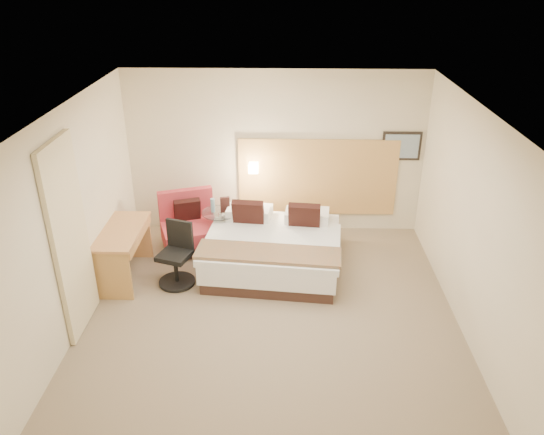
{
  "coord_description": "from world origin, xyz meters",
  "views": [
    {
      "loc": [
        0.17,
        -5.68,
        4.2
      ],
      "look_at": [
        -0.0,
        0.61,
        1.11
      ],
      "focal_mm": 35.0,
      "sensor_mm": 36.0,
      "label": 1
    }
  ],
  "objects_px": {
    "desk": "(124,240)",
    "lounge_chair": "(190,227)",
    "bed": "(274,247)",
    "desk_chair": "(177,259)",
    "side_table": "(220,228)"
  },
  "relations": [
    {
      "from": "lounge_chair",
      "to": "desk_chair",
      "type": "bearing_deg",
      "value": -90.45
    },
    {
      "from": "desk",
      "to": "side_table",
      "type": "bearing_deg",
      "value": 36.16
    },
    {
      "from": "side_table",
      "to": "desk_chair",
      "type": "xyz_separation_m",
      "value": [
        -0.5,
        -1.04,
        0.03
      ]
    },
    {
      "from": "lounge_chair",
      "to": "desk_chair",
      "type": "xyz_separation_m",
      "value": [
        -0.01,
        -1.02,
        0.01
      ]
    },
    {
      "from": "lounge_chair",
      "to": "bed",
      "type": "bearing_deg",
      "value": -20.9
    },
    {
      "from": "bed",
      "to": "lounge_chair",
      "type": "distance_m",
      "value": 1.45
    },
    {
      "from": "bed",
      "to": "desk",
      "type": "distance_m",
      "value": 2.18
    },
    {
      "from": "bed",
      "to": "lounge_chair",
      "type": "relative_size",
      "value": 1.99
    },
    {
      "from": "desk",
      "to": "desk_chair",
      "type": "height_order",
      "value": "desk_chair"
    },
    {
      "from": "bed",
      "to": "desk_chair",
      "type": "bearing_deg",
      "value": -159.6
    },
    {
      "from": "desk",
      "to": "bed",
      "type": "bearing_deg",
      "value": 10.21
    },
    {
      "from": "lounge_chair",
      "to": "desk",
      "type": "xyz_separation_m",
      "value": [
        -0.77,
        -0.9,
        0.24
      ]
    },
    {
      "from": "bed",
      "to": "lounge_chair",
      "type": "bearing_deg",
      "value": 159.1
    },
    {
      "from": "desk",
      "to": "desk_chair",
      "type": "xyz_separation_m",
      "value": [
        0.76,
        -0.12,
        -0.23
      ]
    },
    {
      "from": "desk",
      "to": "lounge_chair",
      "type": "bearing_deg",
      "value": 49.35
    }
  ]
}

